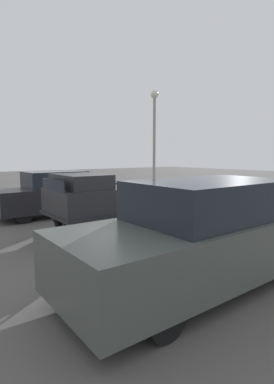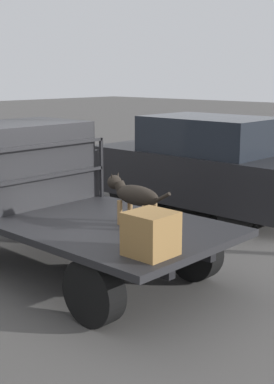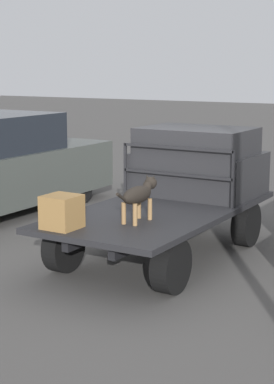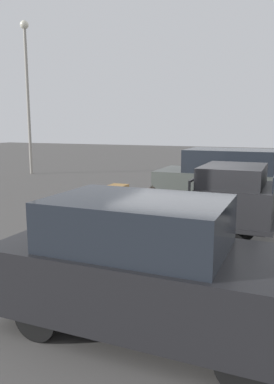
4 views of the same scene
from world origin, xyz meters
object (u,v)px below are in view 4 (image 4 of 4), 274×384
(dog, at_px, (139,194))
(parked_sedan, at_px, (149,267))
(parked_pickup_far, at_px, (240,181))
(flatbed_truck, at_px, (178,220))
(cargo_crate, at_px, (118,193))

(dog, bearing_deg, parked_sedan, -75.84)
(dog, height_order, parked_pickup_far, parked_pickup_far)
(parked_sedan, bearing_deg, flatbed_truck, 98.96)
(flatbed_truck, xyz_separation_m, parked_sedan, (0.66, -3.60, 0.30))
(parked_sedan, distance_m, parked_pickup_far, 7.77)
(cargo_crate, relative_size, parked_pickup_far, 0.08)
(flatbed_truck, distance_m, parked_sedan, 3.67)
(dog, bearing_deg, flatbed_truck, -0.45)
(flatbed_truck, height_order, parked_sedan, parked_sedan)
(flatbed_truck, height_order, cargo_crate, cargo_crate)
(cargo_crate, distance_m, parked_pickup_far, 4.44)
(flatbed_truck, xyz_separation_m, parked_pickup_far, (0.78, 4.17, 0.37))
(parked_sedan, height_order, parked_pickup_far, parked_pickup_far)
(cargo_crate, xyz_separation_m, parked_sedan, (2.39, -4.10, -0.11))
(flatbed_truck, bearing_deg, parked_pickup_far, 79.43)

